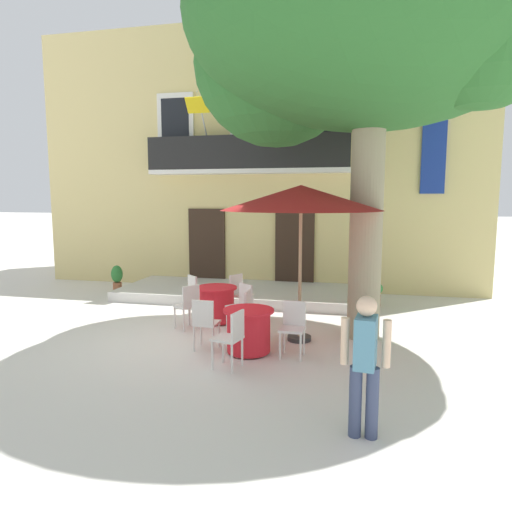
{
  "coord_description": "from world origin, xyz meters",
  "views": [
    {
      "loc": [
        3.16,
        -7.69,
        2.64
      ],
      "look_at": [
        0.86,
        2.35,
        1.3
      ],
      "focal_mm": 31.93,
      "sensor_mm": 36.0,
      "label": 1
    }
  ],
  "objects_px": {
    "cafe_chair_middle_3": "(242,303)",
    "cafe_chair_near_tree_3": "(253,312)",
    "cafe_chair_near_tree_0": "(205,321)",
    "cafe_chair_middle_0": "(239,292)",
    "cafe_chair_near_tree_1": "(232,335)",
    "cafe_chair_middle_1": "(197,292)",
    "cafe_chair_middle_2": "(188,304)",
    "ground_planter_left": "(117,277)",
    "pedestrian_mid_plaza": "(365,359)",
    "ground_planter_right": "(374,292)",
    "cafe_umbrella": "(301,199)",
    "cafe_chair_near_tree_2": "(293,325)",
    "cafe_table_middle": "(217,304)",
    "plane_tree": "(366,22)",
    "cafe_table_near_tree": "(249,330)"
  },
  "relations": [
    {
      "from": "cafe_umbrella",
      "to": "plane_tree",
      "type": "bearing_deg",
      "value": 25.98
    },
    {
      "from": "cafe_chair_near_tree_0",
      "to": "cafe_chair_middle_1",
      "type": "bearing_deg",
      "value": 113.64
    },
    {
      "from": "cafe_chair_near_tree_2",
      "to": "cafe_chair_middle_3",
      "type": "height_order",
      "value": "same"
    },
    {
      "from": "cafe_table_middle",
      "to": "pedestrian_mid_plaza",
      "type": "relative_size",
      "value": 0.54
    },
    {
      "from": "cafe_chair_middle_2",
      "to": "ground_planter_left",
      "type": "height_order",
      "value": "cafe_chair_middle_2"
    },
    {
      "from": "pedestrian_mid_plaza",
      "to": "plane_tree",
      "type": "bearing_deg",
      "value": 91.32
    },
    {
      "from": "cafe_chair_middle_3",
      "to": "cafe_chair_near_tree_3",
      "type": "bearing_deg",
      "value": -58.12
    },
    {
      "from": "cafe_chair_near_tree_0",
      "to": "cafe_chair_middle_2",
      "type": "bearing_deg",
      "value": 123.42
    },
    {
      "from": "ground_planter_right",
      "to": "cafe_chair_middle_1",
      "type": "bearing_deg",
      "value": -155.08
    },
    {
      "from": "cafe_chair_middle_0",
      "to": "ground_planter_right",
      "type": "bearing_deg",
      "value": 27.86
    },
    {
      "from": "plane_tree",
      "to": "cafe_chair_middle_2",
      "type": "relative_size",
      "value": 8.61
    },
    {
      "from": "cafe_chair_middle_0",
      "to": "cafe_chair_near_tree_3",
      "type": "bearing_deg",
      "value": -66.95
    },
    {
      "from": "cafe_chair_near_tree_0",
      "to": "cafe_chair_middle_3",
      "type": "relative_size",
      "value": 1.0
    },
    {
      "from": "cafe_chair_middle_3",
      "to": "ground_planter_left",
      "type": "height_order",
      "value": "cafe_chair_middle_3"
    },
    {
      "from": "cafe_chair_near_tree_2",
      "to": "cafe_chair_near_tree_1",
      "type": "bearing_deg",
      "value": -136.49
    },
    {
      "from": "cafe_chair_near_tree_1",
      "to": "cafe_chair_middle_1",
      "type": "xyz_separation_m",
      "value": [
        -1.65,
        2.92,
        0.0
      ]
    },
    {
      "from": "cafe_chair_near_tree_1",
      "to": "cafe_chair_near_tree_2",
      "type": "height_order",
      "value": "same"
    },
    {
      "from": "cafe_chair_near_tree_0",
      "to": "cafe_umbrella",
      "type": "distance_m",
      "value": 2.73
    },
    {
      "from": "cafe_chair_near_tree_3",
      "to": "cafe_chair_middle_0",
      "type": "relative_size",
      "value": 1.0
    },
    {
      "from": "cafe_table_middle",
      "to": "pedestrian_mid_plaza",
      "type": "height_order",
      "value": "pedestrian_mid_plaza"
    },
    {
      "from": "cafe_chair_near_tree_0",
      "to": "cafe_chair_middle_1",
      "type": "distance_m",
      "value": 2.44
    },
    {
      "from": "cafe_chair_middle_1",
      "to": "ground_planter_left",
      "type": "height_order",
      "value": "cafe_chair_middle_1"
    },
    {
      "from": "plane_tree",
      "to": "cafe_chair_near_tree_3",
      "type": "xyz_separation_m",
      "value": [
        -1.9,
        -0.64,
        -5.15
      ]
    },
    {
      "from": "cafe_chair_middle_2",
      "to": "pedestrian_mid_plaza",
      "type": "distance_m",
      "value": 4.86
    },
    {
      "from": "cafe_chair_near_tree_1",
      "to": "cafe_chair_middle_3",
      "type": "bearing_deg",
      "value": 100.44
    },
    {
      "from": "cafe_table_near_tree",
      "to": "cafe_table_middle",
      "type": "bearing_deg",
      "value": 123.0
    },
    {
      "from": "ground_planter_right",
      "to": "cafe_chair_near_tree_2",
      "type": "bearing_deg",
      "value": -109.8
    },
    {
      "from": "cafe_chair_near_tree_0",
      "to": "cafe_table_middle",
      "type": "relative_size",
      "value": 1.05
    },
    {
      "from": "plane_tree",
      "to": "cafe_chair_middle_2",
      "type": "xyz_separation_m",
      "value": [
        -3.3,
        -0.31,
        -5.15
      ]
    },
    {
      "from": "cafe_chair_middle_1",
      "to": "ground_planter_right",
      "type": "height_order",
      "value": "cafe_chair_middle_1"
    },
    {
      "from": "cafe_chair_near_tree_3",
      "to": "pedestrian_mid_plaza",
      "type": "bearing_deg",
      "value": -57.64
    },
    {
      "from": "plane_tree",
      "to": "cafe_chair_near_tree_3",
      "type": "height_order",
      "value": "plane_tree"
    },
    {
      "from": "cafe_chair_middle_0",
      "to": "cafe_chair_near_tree_1",
      "type": "bearing_deg",
      "value": -77.14
    },
    {
      "from": "cafe_chair_middle_0",
      "to": "cafe_chair_middle_3",
      "type": "bearing_deg",
      "value": -72.53
    },
    {
      "from": "cafe_chair_near_tree_0",
      "to": "cafe_chair_middle_0",
      "type": "height_order",
      "value": "same"
    },
    {
      "from": "cafe_chair_middle_3",
      "to": "ground_planter_left",
      "type": "xyz_separation_m",
      "value": [
        -4.27,
        2.65,
        -0.11
      ]
    },
    {
      "from": "cafe_chair_near_tree_0",
      "to": "ground_planter_right",
      "type": "height_order",
      "value": "cafe_chair_near_tree_0"
    },
    {
      "from": "plane_tree",
      "to": "cafe_chair_near_tree_2",
      "type": "distance_m",
      "value": 5.42
    },
    {
      "from": "cafe_chair_near_tree_1",
      "to": "cafe_table_middle",
      "type": "relative_size",
      "value": 1.05
    },
    {
      "from": "cafe_chair_middle_1",
      "to": "pedestrian_mid_plaza",
      "type": "distance_m",
      "value": 5.83
    },
    {
      "from": "cafe_chair_near_tree_1",
      "to": "cafe_chair_middle_0",
      "type": "distance_m",
      "value": 3.24
    },
    {
      "from": "cafe_chair_near_tree_3",
      "to": "cafe_umbrella",
      "type": "xyz_separation_m",
      "value": [
        0.85,
        0.13,
        2.08
      ]
    },
    {
      "from": "cafe_chair_middle_1",
      "to": "cafe_chair_middle_0",
      "type": "bearing_deg",
      "value": 14.5
    },
    {
      "from": "cafe_table_near_tree",
      "to": "ground_planter_right",
      "type": "bearing_deg",
      "value": 61.43
    },
    {
      "from": "cafe_chair_near_tree_2",
      "to": "plane_tree",
      "type": "bearing_deg",
      "value": 52.06
    },
    {
      "from": "cafe_table_middle",
      "to": "cafe_umbrella",
      "type": "height_order",
      "value": "cafe_umbrella"
    },
    {
      "from": "plane_tree",
      "to": "cafe_table_near_tree",
      "type": "xyz_separation_m",
      "value": [
        -1.8,
        -1.39,
        -5.29
      ]
    },
    {
      "from": "cafe_chair_near_tree_1",
      "to": "cafe_chair_middle_1",
      "type": "relative_size",
      "value": 1.0
    },
    {
      "from": "cafe_chair_near_tree_3",
      "to": "cafe_chair_middle_0",
      "type": "bearing_deg",
      "value": 113.05
    },
    {
      "from": "cafe_umbrella",
      "to": "cafe_chair_near_tree_1",
      "type": "bearing_deg",
      "value": -117.22
    }
  ]
}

